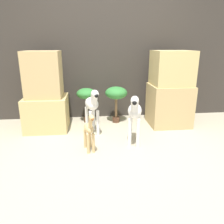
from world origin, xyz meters
name	(u,v)px	position (x,y,z in m)	size (l,w,h in m)	color
ground_plane	(117,156)	(0.00, 0.00, 0.00)	(14.00, 14.00, 0.00)	#B2A88E
wall_back	(106,58)	(0.00, 1.62, 1.10)	(6.40, 0.08, 2.20)	#38332D
rock_pillar_left	(45,96)	(-1.02, 1.04, 0.56)	(0.66, 0.61, 1.24)	#D1B775
rock_pillar_right	(170,90)	(1.02, 1.04, 0.60)	(0.66, 0.61, 1.24)	tan
zebra_right	(135,113)	(0.27, 0.32, 0.46)	(0.26, 0.50, 0.72)	white
zebra_left	(92,105)	(-0.29, 0.75, 0.46)	(0.27, 0.50, 0.72)	white
giraffe_figurine	(89,130)	(-0.34, 0.17, 0.29)	(0.17, 0.36, 0.54)	tan
potted_palm_front	(86,95)	(-0.38, 1.30, 0.49)	(0.33, 0.33, 0.61)	#513323
potted_palm_back	(116,94)	(0.14, 1.23, 0.50)	(0.38, 0.38, 0.64)	#513323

